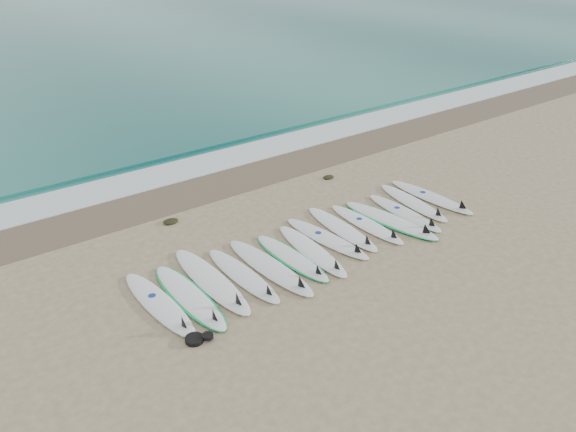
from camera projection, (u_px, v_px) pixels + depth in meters
ground at (318, 244)px, 12.34m from camera, size 120.00×120.00×0.00m
wet_sand_band at (223, 182)px, 15.25m from camera, size 120.00×1.80×0.01m
foam_band at (198, 166)px, 16.24m from camera, size 120.00×1.40×0.04m
wave_crest at (175, 150)px, 17.30m from camera, size 120.00×1.00×0.10m
surfboard_0 at (160, 305)px, 10.30m from camera, size 0.65×2.55×0.32m
surfboard_1 at (190, 297)px, 10.52m from camera, size 0.64×2.59×0.33m
surfboard_2 at (212, 281)px, 10.96m from camera, size 0.60×2.82×0.36m
surfboard_3 at (244, 276)px, 11.14m from camera, size 0.56×2.44×0.31m
surfboard_4 at (271, 268)px, 11.39m from camera, size 0.70×2.73×0.35m
surfboard_5 at (292, 258)px, 11.76m from camera, size 0.63×2.36×0.30m
surfboard_6 at (313, 251)px, 11.98m from camera, size 0.74×2.53×0.32m
surfboard_7 at (328, 239)px, 12.44m from camera, size 0.78×2.51×0.32m
surfboard_8 at (343, 229)px, 12.83m from camera, size 0.68×2.52×0.32m
surfboard_9 at (368, 225)px, 13.03m from camera, size 0.50×2.37×0.30m
surfboard_10 at (391, 220)px, 13.22m from camera, size 1.00×2.75×0.34m
surfboard_11 at (406, 213)px, 13.53m from camera, size 0.58×2.41×0.31m
surfboard_12 at (414, 203)px, 14.02m from camera, size 0.79×2.48×0.31m
surfboard_13 at (433, 197)px, 14.31m from camera, size 0.65×2.59×0.33m
seaweed_near at (171, 221)px, 13.21m from camera, size 0.37×0.29×0.07m
seaweed_far at (328, 177)px, 15.51m from camera, size 0.32×0.25×0.06m
leash_coil at (197, 339)px, 9.48m from camera, size 0.46×0.36×0.11m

